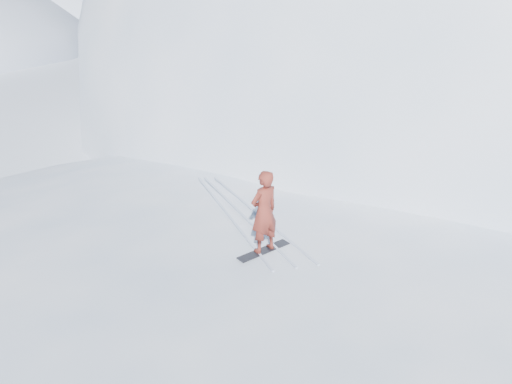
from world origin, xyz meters
The scene contains 7 objects.
near_ridge centered at (1.00, 3.00, 0.00)m, with size 36.00×28.00×4.80m, color white.
summit_peak centered at (22.00, 26.00, 0.00)m, with size 60.00×56.00×56.00m, color white.
peak_shoulder centered at (10.00, 20.00, 0.00)m, with size 28.00×24.00×18.00m, color white.
wind_bumps centered at (-0.56, 2.12, 0.00)m, with size 16.00×14.40×1.00m.
snowboard centered at (-0.53, 2.90, 2.41)m, with size 1.43×0.27×0.02m, color black.
snowboarder centered at (-0.53, 2.90, 3.43)m, with size 0.73×0.48×2.01m, color maroon.
board_tracks centered at (-0.70, 4.92, 2.42)m, with size 2.29×5.90×0.04m.
Camera 1 is at (-2.61, -7.19, 8.40)m, focal length 35.00 mm.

